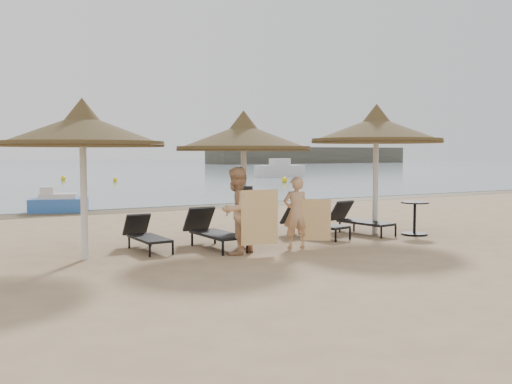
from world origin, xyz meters
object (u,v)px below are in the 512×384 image
palapa_right (376,130)px  lounger_near_right (311,222)px  lounger_far_right (358,219)px  person_left (236,204)px  lounger_near_left (212,230)px  pedal_boat (58,203)px  palapa_center (244,138)px  side_table (415,219)px  palapa_left (82,131)px  lounger_far_left (146,234)px  person_right (296,207)px

palapa_right → lounger_near_right: (-1.73, 0.34, -2.25)m
palapa_right → lounger_far_right: size_ratio=1.77×
lounger_far_right → person_left: (-4.07, -1.15, 0.66)m
lounger_near_left → person_left: (0.10, -0.97, 0.64)m
person_left → pedal_boat: size_ratio=0.95×
palapa_center → lounger_near_right: 2.86m
lounger_near_right → side_table: (2.42, -1.02, 0.03)m
lounger_near_left → side_table: lounger_near_left is taller
person_left → palapa_right: bearing=161.7°
lounger_near_right → pedal_boat: (-4.42, 8.97, -0.03)m
palapa_left → palapa_center: size_ratio=1.04×
lounger_near_right → side_table: 2.62m
lounger_far_left → person_right: 3.26m
pedal_boat → lounger_far_left: bearing=-71.6°
palapa_center → palapa_left: bearing=-177.8°
palapa_right → lounger_near_left: palapa_right is taller
pedal_boat → palapa_center: bearing=-58.6°
lounger_near_left → person_right: (1.55, -0.95, 0.52)m
palapa_center → person_right: (0.75, -0.98, -1.49)m
lounger_near_left → pedal_boat: 9.40m
palapa_center → lounger_far_left: 3.00m
palapa_left → lounger_near_right: palapa_left is taller
palapa_center → palapa_right: palapa_right is taller
lounger_far_left → person_left: bearing=-46.4°
palapa_right → pedal_boat: 11.39m
palapa_center → lounger_far_right: palapa_center is taller
lounger_far_right → side_table: size_ratio=2.25×
side_table → palapa_center: bearing=170.1°
palapa_left → palapa_right: palapa_right is taller
lounger_far_right → person_right: 2.91m
lounger_far_left → lounger_near_left: size_ratio=0.86×
pedal_boat → lounger_near_left: bearing=-63.4°
palapa_left → side_table: bearing=-4.6°
palapa_left → pedal_boat: 9.67m
person_right → person_left: bearing=15.3°
lounger_far_left → lounger_far_right: 5.53m
lounger_near_right → lounger_far_right: 1.37m
side_table → pedal_boat: 12.11m
palapa_left → lounger_far_right: (6.90, 0.28, -2.11)m
lounger_far_left → side_table: 6.68m
palapa_left → pedal_boat: bearing=83.2°
lounger_far_right → lounger_far_left: bearing=168.1°
lounger_far_right → pedal_boat: size_ratio=0.87×
lounger_far_left → lounger_near_left: lounger_near_left is taller
lounger_far_right → pedal_boat: 10.77m
palapa_left → lounger_far_left: (1.38, 0.52, -2.14)m
palapa_center → side_table: 4.91m
lounger_far_left → lounger_far_right: (5.53, -0.24, 0.03)m
lounger_near_right → person_right: (-1.25, -1.24, 0.54)m
palapa_left → lounger_near_left: size_ratio=1.63×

